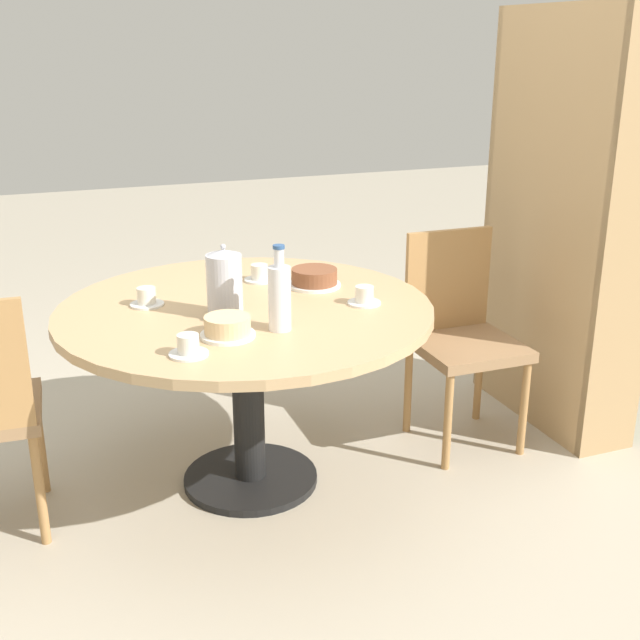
# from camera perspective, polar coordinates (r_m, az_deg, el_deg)

# --- Properties ---
(ground_plane) EXTENTS (14.00, 14.00, 0.00)m
(ground_plane) POSITION_cam_1_polar(r_m,az_deg,el_deg) (3.28, -4.94, -11.34)
(ground_plane) COLOR #B2A893
(dining_table) EXTENTS (1.39, 1.39, 0.74)m
(dining_table) POSITION_cam_1_polar(r_m,az_deg,el_deg) (3.02, -5.27, -1.26)
(dining_table) COLOR black
(dining_table) RESTS_ON ground_plane
(chair_a) EXTENTS (0.43, 0.43, 0.91)m
(chair_a) POSITION_cam_1_polar(r_m,az_deg,el_deg) (3.47, 9.97, -0.86)
(chair_a) COLOR #A87A47
(chair_a) RESTS_ON ground_plane
(bookshelf) EXTENTS (0.85, 0.28, 1.81)m
(bookshelf) POSITION_cam_1_polar(r_m,az_deg,el_deg) (3.68, 16.65, 6.17)
(bookshelf) COLOR tan
(bookshelf) RESTS_ON ground_plane
(coffee_pot) EXTENTS (0.13, 0.13, 0.26)m
(coffee_pot) POSITION_cam_1_polar(r_m,az_deg,el_deg) (2.84, -6.81, 2.60)
(coffee_pot) COLOR silver
(coffee_pot) RESTS_ON dining_table
(water_bottle) EXTENTS (0.08, 0.08, 0.29)m
(water_bottle) POSITION_cam_1_polar(r_m,az_deg,el_deg) (2.68, -2.89, 1.73)
(water_bottle) COLOR silver
(water_bottle) RESTS_ON dining_table
(cake_main) EXTENTS (0.21, 0.21, 0.07)m
(cake_main) POSITION_cam_1_polar(r_m,az_deg,el_deg) (3.19, -0.41, 3.01)
(cake_main) COLOR white
(cake_main) RESTS_ON dining_table
(cake_second) EXTENTS (0.18, 0.18, 0.07)m
(cake_second) POSITION_cam_1_polar(r_m,az_deg,el_deg) (2.66, -6.60, -0.51)
(cake_second) COLOR white
(cake_second) RESTS_ON dining_table
(cup_a) EXTENTS (0.13, 0.13, 0.07)m
(cup_a) POSITION_cam_1_polar(r_m,az_deg,el_deg) (3.03, -12.23, 1.53)
(cup_a) COLOR silver
(cup_a) RESTS_ON dining_table
(cup_b) EXTENTS (0.13, 0.13, 0.07)m
(cup_b) POSITION_cam_1_polar(r_m,az_deg,el_deg) (2.98, 3.17, 1.66)
(cup_b) COLOR silver
(cup_b) RESTS_ON dining_table
(cup_c) EXTENTS (0.13, 0.13, 0.07)m
(cup_c) POSITION_cam_1_polar(r_m,az_deg,el_deg) (3.27, -4.33, 3.27)
(cup_c) COLOR silver
(cup_c) RESTS_ON dining_table
(cup_d) EXTENTS (0.13, 0.13, 0.07)m
(cup_d) POSITION_cam_1_polar(r_m,az_deg,el_deg) (2.52, -9.34, -1.90)
(cup_d) COLOR silver
(cup_d) RESTS_ON dining_table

